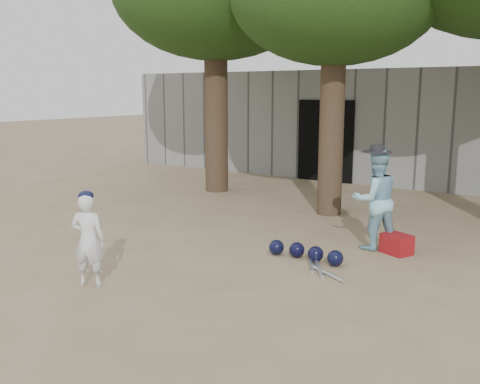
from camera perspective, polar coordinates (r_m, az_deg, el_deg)
The scene contains 7 objects.
ground at distance 7.83m, azimuth -7.83°, elevation -7.53°, with size 70.00×70.00×0.00m, color #937C5E.
boy_player at distance 7.01m, azimuth -15.88°, elevation -4.93°, with size 0.43×0.28×1.19m, color white.
spectator_blue at distance 8.53m, azimuth 14.21°, elevation -0.81°, with size 0.76×0.59×1.56m, color #8FC8DD.
red_bag at distance 8.49m, azimuth 16.38°, elevation -5.35°, with size 0.42×0.32×0.30m, color maroon.
back_building at distance 16.64m, azimuth 16.65°, elevation 7.05°, with size 16.00×5.24×3.00m.
helmet_row at distance 7.93m, azimuth 7.00°, elevation -6.39°, with size 1.19×0.28×0.23m.
bat_pile at distance 7.52m, azimuth 8.42°, elevation -8.08°, with size 0.89×0.77×0.06m.
Camera 1 is at (5.00, -5.51, 2.44)m, focal length 40.00 mm.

